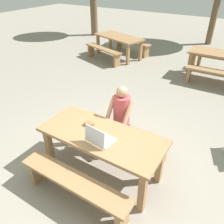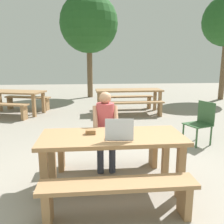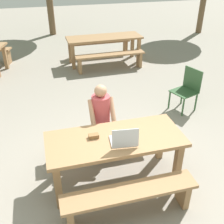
{
  "view_description": "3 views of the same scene",
  "coord_description": "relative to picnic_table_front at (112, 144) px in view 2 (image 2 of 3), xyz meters",
  "views": [
    {
      "loc": [
        1.49,
        -2.09,
        2.74
      ],
      "look_at": [
        0.02,
        0.25,
        0.99
      ],
      "focal_mm": 36.36,
      "sensor_mm": 36.0,
      "label": 1
    },
    {
      "loc": [
        -0.28,
        -2.89,
        1.66
      ],
      "look_at": [
        0.02,
        0.25,
        0.99
      ],
      "focal_mm": 38.18,
      "sensor_mm": 36.0,
      "label": 2
    },
    {
      "loc": [
        -0.8,
        -2.78,
        2.86
      ],
      "look_at": [
        0.02,
        0.25,
        0.99
      ],
      "focal_mm": 43.3,
      "sensor_mm": 36.0,
      "label": 3
    }
  ],
  "objects": [
    {
      "name": "ground_plane",
      "position": [
        0.0,
        0.0,
        -0.63
      ],
      "size": [
        30.0,
        30.0,
        0.0
      ],
      "primitive_type": "plane",
      "color": "gray"
    },
    {
      "name": "picnic_table_front",
      "position": [
        0.0,
        0.0,
        0.0
      ],
      "size": [
        1.83,
        0.78,
        0.74
      ],
      "color": "#9E754C",
      "rests_on": "ground"
    },
    {
      "name": "bench_near",
      "position": [
        0.0,
        -0.65,
        -0.3
      ],
      "size": [
        1.66,
        0.3,
        0.43
      ],
      "color": "#9E754C",
      "rests_on": "ground"
    },
    {
      "name": "bench_far",
      "position": [
        0.0,
        0.65,
        -0.3
      ],
      "size": [
        1.66,
        0.3,
        0.43
      ],
      "color": "#9E754C",
      "rests_on": "ground"
    },
    {
      "name": "laptop",
      "position": [
        0.07,
        -0.16,
        0.18
      ],
      "size": [
        0.37,
        0.32,
        0.27
      ],
      "rotation": [
        0.0,
        0.0,
        3.02
      ],
      "color": "silver",
      "rests_on": "picnic_table_front"
    },
    {
      "name": "small_pouch",
      "position": [
        -0.27,
        0.07,
        0.14
      ],
      "size": [
        0.13,
        0.08,
        0.05
      ],
      "color": "olive",
      "rests_on": "picnic_table_front"
    },
    {
      "name": "person_seated",
      "position": [
        -0.04,
        0.61,
        0.07
      ],
      "size": [
        0.38,
        0.39,
        1.22
      ],
      "color": "#333847",
      "rests_on": "ground"
    },
    {
      "name": "plastic_chair",
      "position": [
        1.98,
        1.61,
        -0.17
      ],
      "size": [
        0.56,
        0.56,
        0.86
      ],
      "rotation": [
        0.0,
        0.0,
        5.05
      ],
      "color": "#335933",
      "rests_on": "ground"
    },
    {
      "name": "picnic_table_mid",
      "position": [
        -2.63,
        4.92,
        -0.0
      ],
      "size": [
        1.96,
        1.3,
        0.73
      ],
      "rotation": [
        0.0,
        0.0,
        -0.3
      ],
      "color": "#9E754C",
      "rests_on": "ground"
    },
    {
      "name": "bench_mid_south",
      "position": [
        -2.84,
        4.25,
        -0.29
      ],
      "size": [
        1.64,
        0.77,
        0.46
      ],
      "rotation": [
        0.0,
        0.0,
        -0.3
      ],
      "color": "#9E754C",
      "rests_on": "ground"
    },
    {
      "name": "bench_mid_north",
      "position": [
        -2.42,
        5.6,
        -0.29
      ],
      "size": [
        1.64,
        0.77,
        0.46
      ],
      "rotation": [
        0.0,
        0.0,
        -0.3
      ],
      "color": "#9E754C",
      "rests_on": "ground"
    },
    {
      "name": "picnic_table_rear",
      "position": [
        1.01,
        4.75,
        0.03
      ],
      "size": [
        2.16,
        0.79,
        0.77
      ],
      "rotation": [
        0.0,
        0.0,
        0.02
      ],
      "color": "#9E754C",
      "rests_on": "ground"
    },
    {
      "name": "bench_rear_south",
      "position": [
        1.03,
        4.13,
        -0.28
      ],
      "size": [
        1.94,
        0.34,
        0.46
      ],
      "rotation": [
        0.0,
        0.0,
        0.02
      ],
      "color": "#9E754C",
      "rests_on": "ground"
    },
    {
      "name": "bench_rear_north",
      "position": [
        1.0,
        5.37,
        -0.28
      ],
      "size": [
        1.94,
        0.34,
        0.46
      ],
      "rotation": [
        0.0,
        0.0,
        0.02
      ],
      "color": "#9E754C",
      "rests_on": "ground"
    },
    {
      "name": "tree_right",
      "position": [
        -0.22,
        8.42,
        2.69
      ],
      "size": [
        2.62,
        2.62,
        4.65
      ],
      "color": "brown",
      "rests_on": "ground"
    }
  ]
}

